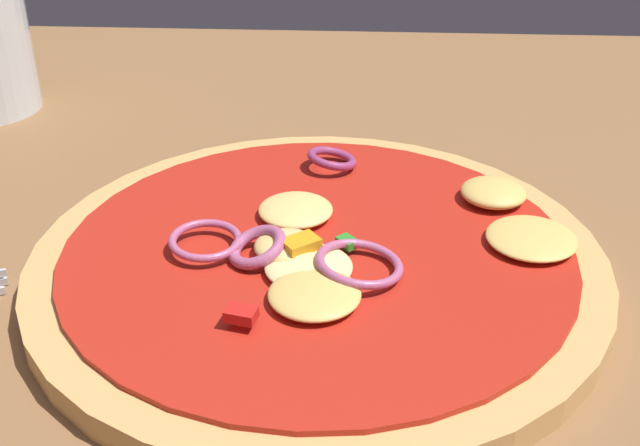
{
  "coord_description": "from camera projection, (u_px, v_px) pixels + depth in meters",
  "views": [
    {
      "loc": [
        0.05,
        -0.32,
        0.27
      ],
      "look_at": [
        0.03,
        0.04,
        0.06
      ],
      "focal_mm": 45.14,
      "sensor_mm": 36.0,
      "label": 1
    }
  ],
  "objects": [
    {
      "name": "pizza",
      "position": [
        321.0,
        260.0,
        0.41
      ],
      "size": [
        0.29,
        0.29,
        0.03
      ],
      "color": "tan",
      "rests_on": "dining_table"
    },
    {
      "name": "dining_table",
      "position": [
        258.0,
        332.0,
        0.41
      ],
      "size": [
        1.32,
        0.92,
        0.04
      ],
      "color": "brown",
      "rests_on": "ground"
    }
  ]
}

